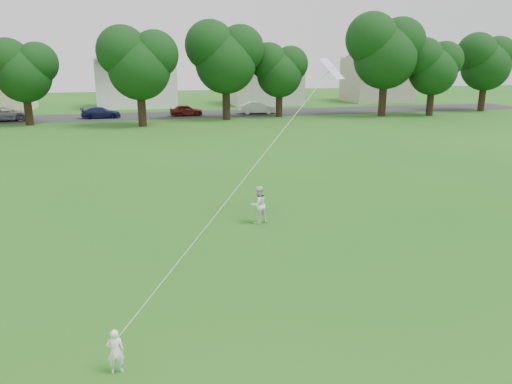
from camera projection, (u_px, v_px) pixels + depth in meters
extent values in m
plane|color=#195E15|center=(180.00, 306.00, 12.60)|extent=(160.00, 160.00, 0.00)
cube|color=#2D2D30|center=(140.00, 116.00, 51.89)|extent=(90.00, 7.00, 0.01)
imported|color=white|center=(115.00, 351.00, 9.85)|extent=(0.35, 0.24, 0.96)
imported|color=white|center=(258.00, 205.00, 18.67)|extent=(0.85, 0.76, 1.44)
plane|color=white|center=(332.00, 69.00, 18.25)|extent=(1.24, 1.25, 0.74)
cylinder|color=white|center=(256.00, 164.00, 14.02)|extent=(0.01, 0.01, 12.58)
cylinder|color=black|center=(28.00, 109.00, 44.80)|extent=(0.69, 0.69, 2.96)
cylinder|color=black|center=(142.00, 107.00, 44.00)|extent=(0.73, 0.73, 3.36)
cylinder|color=black|center=(226.00, 101.00, 48.56)|extent=(0.75, 0.75, 3.65)
cylinder|color=black|center=(279.00, 103.00, 50.93)|extent=(0.69, 0.69, 2.86)
cylinder|color=black|center=(383.00, 96.00, 51.43)|extent=(0.78, 0.78, 4.01)
cylinder|color=black|center=(430.00, 101.00, 52.05)|extent=(0.70, 0.70, 3.06)
cylinder|color=black|center=(482.00, 96.00, 56.24)|extent=(0.73, 0.73, 3.33)
imported|color=gray|center=(6.00, 114.00, 47.84)|extent=(4.91, 2.75, 1.30)
imported|color=#151842|center=(101.00, 113.00, 49.91)|extent=(3.84, 1.58, 1.11)
imported|color=maroon|center=(186.00, 110.00, 51.90)|extent=(3.46, 1.58, 1.15)
imported|color=white|center=(258.00, 108.00, 53.67)|extent=(4.01, 1.78, 1.28)
cube|color=white|center=(137.00, 84.00, 60.50)|extent=(9.25, 6.49, 5.59)
pyramid|color=#48464B|center=(133.00, 33.00, 58.95)|extent=(13.34, 13.34, 3.07)
cube|color=beige|center=(264.00, 85.00, 64.33)|extent=(8.62, 7.54, 4.90)
pyramid|color=#48464B|center=(264.00, 43.00, 62.97)|extent=(12.43, 12.43, 2.69)
cube|color=#B1A692|center=(377.00, 80.00, 67.95)|extent=(8.19, 6.70, 5.82)
pyramid|color=#48464B|center=(380.00, 33.00, 66.33)|extent=(11.81, 11.81, 3.20)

